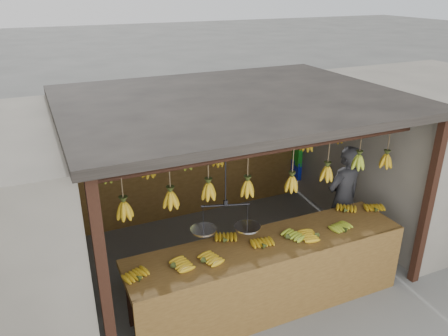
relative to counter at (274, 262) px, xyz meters
name	(u,v)px	position (x,y,z in m)	size (l,w,h in m)	color
ground	(232,256)	(0.05, 1.23, -0.71)	(80.00, 80.00, 0.00)	#5B5B57
stall	(223,122)	(0.05, 1.56, 1.26)	(4.30, 3.30, 2.40)	black
neighbor_right	(426,148)	(3.65, 1.23, 0.44)	(3.00, 3.00, 2.30)	slate
counter	(274,262)	(0.00, 0.00, 0.00)	(3.51, 0.78, 0.96)	brown
hanging_bananas	(234,154)	(0.06, 1.22, 0.91)	(3.57, 2.21, 0.38)	#BA8D13
balance_scale	(225,225)	(-0.52, 0.23, 0.49)	(0.77, 0.44, 0.85)	black
vendor	(343,199)	(1.60, 0.78, 0.11)	(0.60, 0.39, 1.65)	#262628
bag_bundles	(298,147)	(1.99, 2.58, 0.25)	(0.08, 0.26, 1.22)	red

